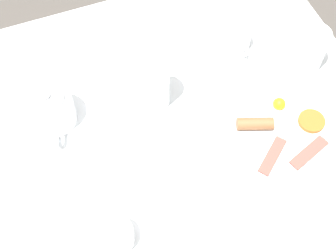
# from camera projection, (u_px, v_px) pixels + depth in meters

# --- Properties ---
(ground_plane) EXTENTS (8.00, 8.00, 0.00)m
(ground_plane) POSITION_uv_depth(u_px,v_px,m) (168.00, 232.00, 1.79)
(ground_plane) COLOR #4C4742
(table) EXTENTS (0.93, 1.06, 0.78)m
(table) POSITION_uv_depth(u_px,v_px,m) (168.00, 146.00, 1.19)
(table) COLOR silver
(table) RESTS_ON ground_plane
(breakfast_plate) EXTENTS (0.28, 0.28, 0.04)m
(breakfast_plate) POSITION_uv_depth(u_px,v_px,m) (283.00, 132.00, 1.11)
(breakfast_plate) COLOR white
(breakfast_plate) RESTS_ON table
(teapot_near) EXTENTS (0.19, 0.11, 0.11)m
(teapot_near) POSITION_uv_depth(u_px,v_px,m) (51.00, 110.00, 1.10)
(teapot_near) COLOR white
(teapot_near) RESTS_ON table
(teacup_with_saucer_left) EXTENTS (0.15, 0.15, 0.06)m
(teacup_with_saucer_left) POSITION_uv_depth(u_px,v_px,m) (236.00, 40.00, 1.24)
(teacup_with_saucer_left) COLOR white
(teacup_with_saucer_left) RESTS_ON table
(teacup_with_saucer_right) EXTENTS (0.15, 0.15, 0.06)m
(teacup_with_saucer_right) POSITION_uv_depth(u_px,v_px,m) (116.00, 238.00, 0.96)
(teacup_with_saucer_right) COLOR white
(teacup_with_saucer_right) RESTS_ON table
(water_glass_tall) EXTENTS (0.08, 0.08, 0.15)m
(water_glass_tall) POSITION_uv_depth(u_px,v_px,m) (154.00, 82.00, 1.10)
(water_glass_tall) COLOR white
(water_glass_tall) RESTS_ON table
(water_glass_short) EXTENTS (0.08, 0.08, 0.12)m
(water_glass_short) POSITION_uv_depth(u_px,v_px,m) (310.00, 49.00, 1.17)
(water_glass_short) COLOR white
(water_glass_short) RESTS_ON table
(fork_by_plate) EXTENTS (0.13, 0.15, 0.00)m
(fork_by_plate) POSITION_uv_depth(u_px,v_px,m) (166.00, 171.00, 1.07)
(fork_by_plate) COLOR silver
(fork_by_plate) RESTS_ON table
(knife_by_plate) EXTENTS (0.18, 0.13, 0.00)m
(knife_by_plate) POSITION_uv_depth(u_px,v_px,m) (240.00, 235.00, 0.99)
(knife_by_plate) COLOR silver
(knife_by_plate) RESTS_ON table
(spoon_for_tea) EXTENTS (0.07, 0.14, 0.00)m
(spoon_for_tea) POSITION_uv_depth(u_px,v_px,m) (150.00, 40.00, 1.27)
(spoon_for_tea) COLOR silver
(spoon_for_tea) RESTS_ON table
(fork_spare) EXTENTS (0.05, 0.18, 0.00)m
(fork_spare) POSITION_uv_depth(u_px,v_px,m) (28.00, 212.00, 1.02)
(fork_spare) COLOR silver
(fork_spare) RESTS_ON table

